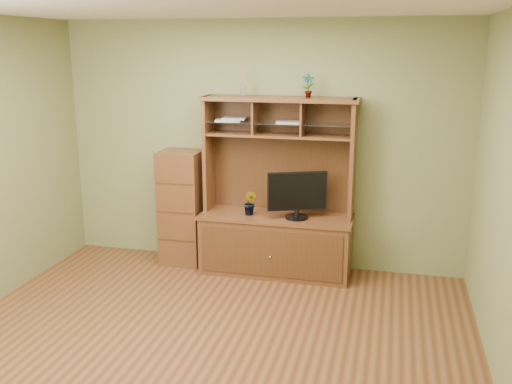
% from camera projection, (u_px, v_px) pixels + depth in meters
% --- Properties ---
extents(room, '(4.54, 4.04, 2.74)m').
position_uv_depth(room, '(201.00, 188.00, 4.40)').
color(room, '#522A17').
rests_on(room, ground).
extents(media_hutch, '(1.66, 0.61, 1.90)m').
position_uv_depth(media_hutch, '(277.00, 226.00, 6.17)').
color(media_hutch, '#482514').
rests_on(media_hutch, room).
extents(monitor, '(0.60, 0.28, 0.50)m').
position_uv_depth(monitor, '(297.00, 194.00, 5.94)').
color(monitor, black).
rests_on(monitor, media_hutch).
extents(orchid_plant, '(0.18, 0.16, 0.27)m').
position_uv_depth(orchid_plant, '(250.00, 203.00, 6.09)').
color(orchid_plant, '#3C6121').
rests_on(orchid_plant, media_hutch).
extents(top_plant, '(0.14, 0.11, 0.24)m').
position_uv_depth(top_plant, '(308.00, 86.00, 5.81)').
color(top_plant, '#2E6A25').
rests_on(top_plant, media_hutch).
extents(reed_diffuser, '(0.06, 0.06, 0.31)m').
position_uv_depth(reed_diffuser, '(243.00, 85.00, 5.96)').
color(reed_diffuser, silver).
rests_on(reed_diffuser, media_hutch).
extents(magazines, '(0.95, 0.25, 0.04)m').
position_uv_depth(magazines, '(249.00, 120.00, 6.04)').
color(magazines, '#BCBCC1').
rests_on(magazines, media_hutch).
extents(side_cabinet, '(0.46, 0.42, 1.29)m').
position_uv_depth(side_cabinet, '(182.00, 207.00, 6.44)').
color(side_cabinet, '#482514').
rests_on(side_cabinet, room).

